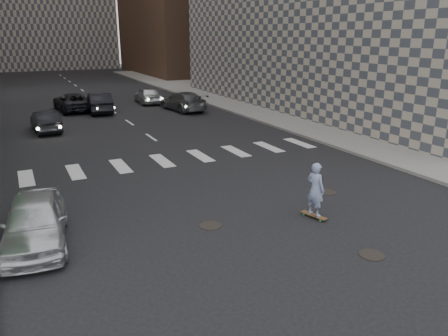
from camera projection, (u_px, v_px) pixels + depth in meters
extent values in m
plane|color=black|center=(284.00, 229.00, 13.64)|extent=(160.00, 160.00, 0.00)
cube|color=gray|center=(296.00, 105.00, 36.89)|extent=(13.00, 80.00, 0.15)
cube|color=black|center=(308.00, 92.00, 29.78)|extent=(0.30, 18.00, 4.00)
cylinder|color=black|center=(372.00, 255.00, 12.00)|extent=(0.70, 0.70, 0.02)
cylinder|color=black|center=(210.00, 226.00, 13.83)|extent=(0.70, 0.70, 0.02)
cylinder|color=black|center=(327.00, 192.00, 16.75)|extent=(0.70, 0.70, 0.02)
cube|color=brown|center=(314.00, 215.00, 14.43)|extent=(0.48, 0.98, 0.02)
cylinder|color=green|center=(320.00, 221.00, 14.15)|extent=(0.05, 0.07, 0.06)
cylinder|color=green|center=(324.00, 219.00, 14.26)|extent=(0.05, 0.07, 0.06)
cylinder|color=green|center=(304.00, 214.00, 14.63)|extent=(0.05, 0.07, 0.06)
cylinder|color=green|center=(307.00, 213.00, 14.74)|extent=(0.05, 0.07, 0.06)
imported|color=#7D91B5|center=(315.00, 189.00, 14.16)|extent=(0.59, 0.75, 1.80)
cube|color=black|center=(318.00, 181.00, 14.25)|extent=(0.18, 0.31, 0.34)
imported|color=silver|center=(35.00, 222.00, 12.43)|extent=(2.17, 4.35, 1.42)
imported|color=black|center=(46.00, 121.00, 26.97)|extent=(1.63, 4.02, 1.30)
imported|color=#595B61|center=(183.00, 101.00, 34.44)|extent=(2.62, 5.29, 1.48)
imported|color=black|center=(73.00, 102.00, 34.22)|extent=(2.70, 5.18, 1.39)
imported|color=silver|center=(147.00, 95.00, 38.04)|extent=(2.01, 4.40, 1.46)
imported|color=black|center=(99.00, 102.00, 33.58)|extent=(2.04, 4.80, 1.54)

